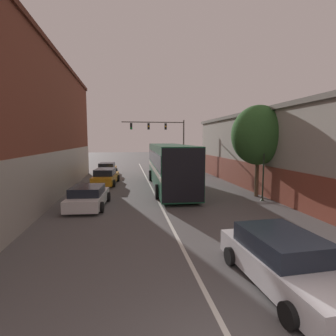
{
  "coord_description": "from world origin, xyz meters",
  "views": [
    {
      "loc": [
        -1.96,
        -3.44,
        3.96
      ],
      "look_at": [
        1.09,
        15.94,
        1.83
      ],
      "focal_mm": 28.0,
      "sensor_mm": 36.0,
      "label": 1
    }
  ],
  "objects": [
    {
      "name": "building_left_brick",
      "position": [
        -9.78,
        14.88,
        5.03
      ],
      "size": [
        6.9,
        27.69,
        9.84
      ],
      "color": "brown",
      "rests_on": "ground_plane"
    },
    {
      "name": "parked_car_left_mid",
      "position": [
        -4.25,
        12.18,
        0.61
      ],
      "size": [
        2.36,
        4.36,
        1.28
      ],
      "rotation": [
        0.0,
        0.0,
        1.5
      ],
      "color": "silver",
      "rests_on": "ground_plane"
    },
    {
      "name": "parked_car_left_near",
      "position": [
        -3.86,
        20.14,
        0.67
      ],
      "size": [
        2.35,
        4.82,
        1.41
      ],
      "rotation": [
        0.0,
        0.0,
        1.47
      ],
      "color": "orange",
      "rests_on": "ground_plane"
    },
    {
      "name": "building_right_storefront",
      "position": [
        12.17,
        15.7,
        3.21
      ],
      "size": [
        9.78,
        26.18,
        6.18
      ],
      "color": "#9E998E",
      "rests_on": "ground_plane"
    },
    {
      "name": "parked_car_left_far",
      "position": [
        -4.22,
        26.8,
        0.64
      ],
      "size": [
        2.2,
        4.1,
        1.35
      ],
      "rotation": [
        0.0,
        0.0,
        1.52
      ],
      "color": "orange",
      "rests_on": "ground_plane"
    },
    {
      "name": "traffic_signal_gantry",
      "position": [
        2.68,
        29.84,
        4.8
      ],
      "size": [
        7.97,
        0.36,
        6.44
      ],
      "color": "#514C47",
      "rests_on": "ground_plane"
    },
    {
      "name": "lane_center_line",
      "position": [
        0.0,
        16.93,
        0.0
      ],
      "size": [
        0.14,
        45.85,
        0.01
      ],
      "color": "silver",
      "rests_on": "ground_plane"
    },
    {
      "name": "hatchback_foreground",
      "position": [
        2.25,
        2.79,
        0.66
      ],
      "size": [
        2.28,
        4.71,
        1.39
      ],
      "rotation": [
        0.0,
        0.0,
        1.62
      ],
      "color": "silver",
      "rests_on": "ground_plane"
    },
    {
      "name": "street_tree_near",
      "position": [
        6.96,
        13.45,
        4.25
      ],
      "size": [
        3.7,
        3.33,
        6.3
      ],
      "color": "brown",
      "rests_on": "ground_plane"
    },
    {
      "name": "bus",
      "position": [
        1.46,
        17.61,
        1.99
      ],
      "size": [
        3.21,
        12.96,
        3.54
      ],
      "rotation": [
        0.0,
        0.0,
        1.54
      ],
      "color": "#145133",
      "rests_on": "ground_plane"
    },
    {
      "name": "street_lamp",
      "position": [
        6.72,
        12.15,
        2.32
      ],
      "size": [
        0.3,
        0.3,
        4.18
      ],
      "color": "#233323",
      "rests_on": "ground_plane"
    }
  ]
}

